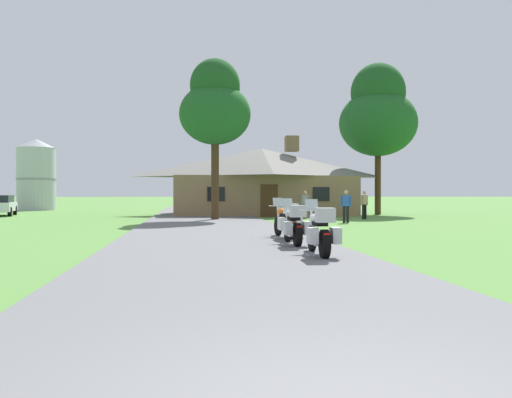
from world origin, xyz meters
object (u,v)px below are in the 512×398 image
Objects in this scene: motorcycle_white_nearest_to_camera at (320,232)px; bystander_blue_shirt_by_tree at (346,205)px; motorcycle_orange_farthest_in_row at (286,221)px; metal_silo_distant at (36,174)px; motorcycle_silver_second_in_row at (294,225)px; bystander_tan_shirt_beside_signpost at (364,203)px; bystander_gray_shirt_near_lodge at (305,203)px; tree_by_lodge_front at (215,106)px; tree_right_of_lodge at (378,114)px.

bystander_blue_shirt_by_tree is at bearing 72.89° from motorcycle_white_nearest_to_camera.
metal_silo_distant is at bearing 110.72° from motorcycle_orange_farthest_in_row.
motorcycle_silver_second_in_row is 12.78m from bystander_blue_shirt_by_tree.
bystander_tan_shirt_beside_signpost is 31.74m from metal_silo_distant.
metal_silo_distant is at bearing -63.00° from bystander_tan_shirt_beside_signpost.
bystander_gray_shirt_near_lodge is (4.10, 16.76, 0.32)m from motorcycle_silver_second_in_row.
motorcycle_silver_second_in_row is 16.40m from tree_by_lodge_front.
tree_right_of_lodge reaches higher than bystander_blue_shirt_by_tree.
tree_right_of_lodge reaches higher than motorcycle_orange_farthest_in_row.
metal_silo_distant is (-16.84, 38.60, 2.67)m from motorcycle_white_nearest_to_camera.
bystander_gray_shirt_near_lodge is 0.18× the size of tree_by_lodge_front.
tree_right_of_lodge is (10.48, 19.89, 6.65)m from motorcycle_orange_farthest_in_row.
motorcycle_white_nearest_to_camera is 0.32× the size of metal_silo_distant.
bystander_blue_shirt_by_tree reaches higher than motorcycle_white_nearest_to_camera.
bystander_tan_shirt_beside_signpost is 9.83m from tree_right_of_lodge.
bystander_blue_shirt_by_tree is 13.48m from tree_right_of_lodge.
bystander_gray_shirt_near_lodge is 0.25× the size of metal_silo_distant.
bystander_gray_shirt_near_lodge is 1.00× the size of bystander_blue_shirt_by_tree.
bystander_tan_shirt_beside_signpost is at bearing 70.24° from motorcycle_white_nearest_to_camera.
bystander_tan_shirt_beside_signpost is 0.25× the size of metal_silo_distant.
bystander_tan_shirt_beside_signpost is (3.26, -1.29, 0.00)m from bystander_gray_shirt_near_lodge.
motorcycle_silver_second_in_row is at bearing -98.18° from bystander_blue_shirt_by_tree.
tree_right_of_lodge reaches higher than tree_by_lodge_front.
tree_by_lodge_front reaches higher than motorcycle_orange_farthest_in_row.
motorcycle_silver_second_in_row is 2.34m from motorcycle_orange_farthest_in_row.
metal_silo_distant is (-24.12, 20.50, 2.34)m from bystander_tan_shirt_beside_signpost.
bystander_tan_shirt_beside_signpost reaches higher than motorcycle_white_nearest_to_camera.
motorcycle_orange_farthest_in_row is (0.21, 2.33, 0.00)m from motorcycle_silver_second_in_row.
motorcycle_white_nearest_to_camera is 19.80m from bystander_gray_shirt_near_lodge.
motorcycle_orange_farthest_in_row is 0.23× the size of tree_by_lodge_front.
motorcycle_orange_farthest_in_row is 37.78m from metal_silo_distant.
metal_silo_distant reaches higher than bystander_tan_shirt_beside_signpost.
tree_right_of_lodge is at bearing -26.62° from metal_silo_distant.
motorcycle_orange_farthest_in_row is at bearing 95.26° from bystander_gray_shirt_near_lodge.
motorcycle_white_nearest_to_camera and motorcycle_orange_farthest_in_row have the same top height.
metal_silo_distant reaches higher than motorcycle_orange_farthest_in_row.
bystander_blue_shirt_by_tree is 32.73m from metal_silo_distant.
bystander_gray_shirt_near_lodge reaches higher than motorcycle_silver_second_in_row.
motorcycle_white_nearest_to_camera is 18.88m from tree_by_lodge_front.
motorcycle_white_nearest_to_camera is 19.51m from bystander_tan_shirt_beside_signpost.
bystander_blue_shirt_by_tree is 9.24m from tree_by_lodge_front.
motorcycle_white_nearest_to_camera is 1.25× the size of bystander_blue_shirt_by_tree.
motorcycle_orange_farthest_in_row is at bearing -117.80° from tree_right_of_lodge.
bystander_gray_shirt_near_lodge is 3.51m from bystander_tan_shirt_beside_signpost.
bystander_gray_shirt_near_lodge is at bearing 15.07° from tree_by_lodge_front.
motorcycle_white_nearest_to_camera is at bearing -113.14° from tree_right_of_lodge.
metal_silo_distant is (-20.86, 19.21, 2.34)m from bystander_gray_shirt_near_lodge.
tree_right_of_lodge is at bearing 77.23° from bystander_blue_shirt_by_tree.
motorcycle_silver_second_in_row and motorcycle_orange_farthest_in_row have the same top height.
bystander_tan_shirt_beside_signpost reaches higher than motorcycle_silver_second_in_row.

